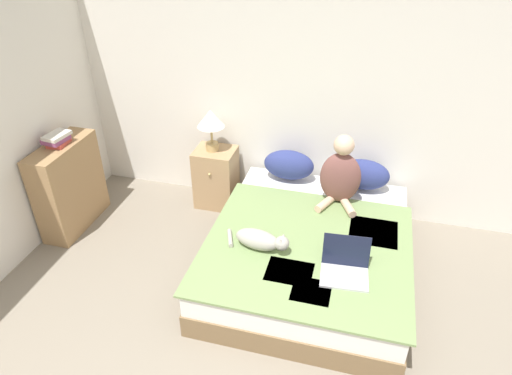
% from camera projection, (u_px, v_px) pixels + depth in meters
% --- Properties ---
extents(wall_back, '(5.89, 0.05, 2.55)m').
position_uv_depth(wall_back, '(327.00, 90.00, 4.20)').
color(wall_back, silver).
rests_on(wall_back, ground_plane).
extents(bed, '(1.64, 1.94, 0.42)m').
position_uv_depth(bed, '(309.00, 252.00, 3.91)').
color(bed, brown).
rests_on(bed, ground_plane).
extents(pillow_near, '(0.49, 0.26, 0.29)m').
position_uv_depth(pillow_near, '(289.00, 165.00, 4.46)').
color(pillow_near, navy).
rests_on(pillow_near, bed).
extents(pillow_far, '(0.49, 0.26, 0.29)m').
position_uv_depth(pillow_far, '(363.00, 174.00, 4.30)').
color(pillow_far, navy).
rests_on(pillow_far, bed).
extents(person_sitting, '(0.37, 0.36, 0.66)m').
position_uv_depth(person_sitting, '(341.00, 175.00, 4.04)').
color(person_sitting, brown).
rests_on(person_sitting, bed).
extents(cat_tabby, '(0.55, 0.24, 0.18)m').
position_uv_depth(cat_tabby, '(261.00, 240.00, 3.58)').
color(cat_tabby, '#A8A399').
rests_on(cat_tabby, bed).
extents(laptop_open, '(0.37, 0.33, 0.26)m').
position_uv_depth(laptop_open, '(345.00, 268.00, 3.35)').
color(laptop_open, '#B7B7BC').
rests_on(laptop_open, bed).
extents(nightstand, '(0.41, 0.37, 0.63)m').
position_uv_depth(nightstand, '(216.00, 177.00, 4.74)').
color(nightstand, tan).
rests_on(nightstand, ground_plane).
extents(table_lamp, '(0.27, 0.27, 0.43)m').
position_uv_depth(table_lamp, '(211.00, 121.00, 4.41)').
color(table_lamp, tan).
rests_on(table_lamp, nightstand).
extents(bookshelf, '(0.27, 0.76, 0.88)m').
position_uv_depth(bookshelf, '(69.00, 186.00, 4.36)').
color(bookshelf, '#99754C').
rests_on(bookshelf, ground_plane).
extents(book_stack_top, '(0.20, 0.25, 0.11)m').
position_uv_depth(book_stack_top, '(57.00, 139.00, 4.10)').
color(book_stack_top, '#B24238').
rests_on(book_stack_top, bookshelf).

